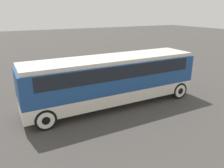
% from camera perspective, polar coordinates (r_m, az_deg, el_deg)
% --- Properties ---
extents(ground_plane, '(120.00, 120.00, 0.00)m').
position_cam_1_polar(ground_plane, '(14.03, 0.00, -5.37)').
color(ground_plane, '#423F3D').
extents(tour_bus, '(10.88, 2.66, 3.08)m').
position_cam_1_polar(tour_bus, '(13.42, 0.36, 2.00)').
color(tour_bus, silver).
rests_on(tour_bus, ground_plane).
extents(parked_car_near, '(4.56, 1.95, 1.31)m').
position_cam_1_polar(parked_car_near, '(21.45, -10.11, 4.75)').
color(parked_car_near, navy).
rests_on(parked_car_near, ground_plane).
extents(parked_car_mid, '(4.34, 1.86, 1.35)m').
position_cam_1_polar(parked_car_mid, '(22.35, 1.87, 5.63)').
color(parked_car_mid, black).
rests_on(parked_car_mid, ground_plane).
extents(parked_car_far, '(4.28, 1.81, 1.37)m').
position_cam_1_polar(parked_car_far, '(18.83, -11.42, 2.79)').
color(parked_car_far, maroon).
rests_on(parked_car_far, ground_plane).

